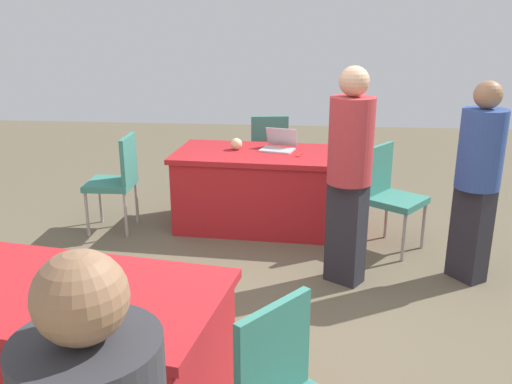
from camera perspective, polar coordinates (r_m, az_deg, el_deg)
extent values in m
plane|color=brown|center=(4.03, 0.28, -12.87)|extent=(14.40, 14.40, 0.00)
cube|color=#AD1E23|center=(5.45, 1.17, 3.88)|extent=(1.87, 1.03, 0.05)
cube|color=#AD1E23|center=(5.55, 1.15, 0.03)|extent=(1.80, 0.98, 0.72)
cube|color=#AD1E23|center=(2.98, -21.09, -9.60)|extent=(1.91, 1.16, 0.05)
cube|color=#AD1E23|center=(3.17, -20.29, -15.80)|extent=(1.84, 1.12, 0.72)
cylinder|color=#9E9993|center=(5.57, -17.04, -2.22)|extent=(0.03, 0.03, 0.45)
cylinder|color=#9E9993|center=(5.90, -15.77, -0.97)|extent=(0.03, 0.03, 0.45)
cylinder|color=#9E9993|center=(5.44, -13.30, -2.36)|extent=(0.03, 0.03, 0.45)
cylinder|color=#9E9993|center=(5.79, -12.22, -1.07)|extent=(0.03, 0.03, 0.45)
cube|color=#387F70|center=(5.59, -14.79, 0.80)|extent=(0.45, 0.45, 0.06)
cube|color=#387F70|center=(5.47, -13.01, 3.32)|extent=(0.05, 0.42, 0.45)
cylinder|color=#9E9993|center=(6.76, -0.47, 2.17)|extent=(0.03, 0.03, 0.47)
cylinder|color=#9E9993|center=(6.79, 2.74, 2.22)|extent=(0.03, 0.03, 0.47)
cylinder|color=#9E9993|center=(6.39, -0.31, 1.26)|extent=(0.03, 0.03, 0.47)
cylinder|color=#9E9993|center=(6.42, 3.08, 1.31)|extent=(0.03, 0.03, 0.47)
cube|color=#387F70|center=(6.52, 1.28, 3.97)|extent=(0.50, 0.50, 0.06)
cube|color=#387F70|center=(6.27, 1.43, 5.80)|extent=(0.42, 0.10, 0.45)
cylinder|color=#9E9993|center=(5.28, 16.91, -3.36)|extent=(0.03, 0.03, 0.44)
cylinder|color=#9E9993|center=(4.95, 15.01, -4.59)|extent=(0.03, 0.03, 0.44)
cylinder|color=#9E9993|center=(5.43, 13.30, -2.45)|extent=(0.03, 0.03, 0.44)
cylinder|color=#9E9993|center=(5.12, 11.24, -3.57)|extent=(0.03, 0.03, 0.44)
cube|color=#387F70|center=(5.11, 14.32, -0.87)|extent=(0.62, 0.62, 0.06)
cube|color=#387F70|center=(5.12, 12.57, 2.30)|extent=(0.28, 0.36, 0.45)
cube|color=#387F70|center=(2.35, 1.84, -16.39)|extent=(0.29, 0.35, 0.45)
sphere|color=#936B4C|center=(1.25, -17.68, -10.34)|extent=(0.21, 0.21, 0.21)
cube|color=#26262D|center=(4.74, 21.26, -4.05)|extent=(0.31, 0.33, 0.78)
cylinder|color=#2D478C|center=(4.54, 22.23, 4.11)|extent=(0.47, 0.47, 0.61)
sphere|color=#936B4C|center=(4.47, 22.85, 9.23)|extent=(0.21, 0.21, 0.21)
cube|color=#26262D|center=(4.43, 9.28, -4.19)|extent=(0.33, 0.30, 0.83)
cylinder|color=#B23338|center=(4.21, 9.79, 5.23)|extent=(0.47, 0.47, 0.66)
sphere|color=tan|center=(4.14, 10.11, 11.20)|extent=(0.22, 0.22, 0.22)
cube|color=silver|center=(5.50, 2.20, 4.37)|extent=(0.36, 0.29, 0.02)
cube|color=#B7B7BC|center=(5.61, 2.66, 5.70)|extent=(0.32, 0.15, 0.19)
sphere|color=beige|center=(5.54, -2.04, 4.98)|extent=(0.12, 0.12, 0.12)
cube|color=red|center=(5.35, 4.50, 3.89)|extent=(0.07, 0.18, 0.01)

